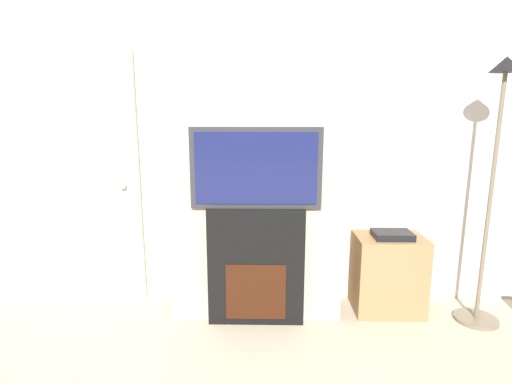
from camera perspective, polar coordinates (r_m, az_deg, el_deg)
wall_back at (r=3.13m, az=0.15°, el=8.35°), size 6.00×0.06×2.70m
chimney_breast at (r=2.91m, az=0.07°, el=8.10°), size 1.24×0.39×2.70m
fireplace at (r=2.92m, az=-0.00°, el=-10.52°), size 0.69×0.15×0.86m
television at (r=2.73m, az=-0.00°, el=3.44°), size 0.90×0.07×0.56m
floor_lamp at (r=3.18m, az=30.81°, el=2.57°), size 0.30×0.30×1.87m
media_stand at (r=3.27m, az=18.34°, el=-10.90°), size 0.51×0.37×0.65m
entry_door at (r=3.41m, az=-22.93°, el=1.63°), size 0.83×0.09×1.98m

